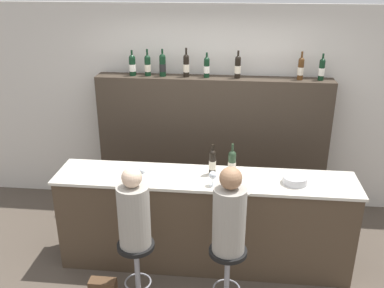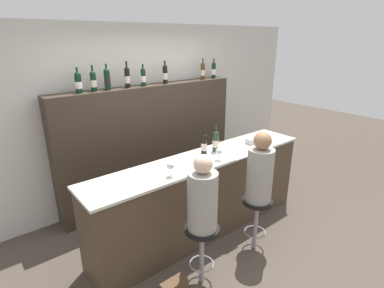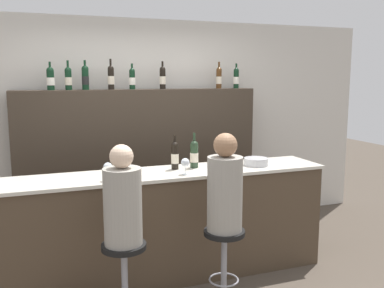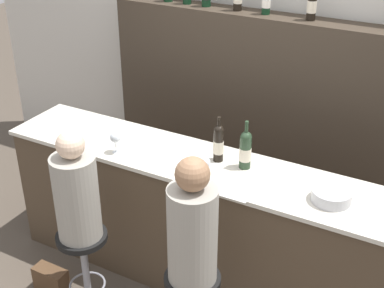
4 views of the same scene
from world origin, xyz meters
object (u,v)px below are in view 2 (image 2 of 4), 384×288
wine_bottle_backbar_6 (203,71)px  wine_glass_0 (170,166)px  bar_stool_left (202,240)px  guest_seated_right (260,171)px  wine_bottle_backbar_2 (107,79)px  guest_seated_left (203,198)px  wine_bottle_counter_1 (216,141)px  wine_bottle_backbar_3 (127,77)px  wine_bottle_backbar_7 (214,70)px  metal_bowl (254,140)px  wine_glass_1 (219,152)px  wine_bottle_counter_0 (204,144)px  bar_stool_right (257,211)px  wine_bottle_backbar_1 (93,81)px  wine_bottle_backbar_5 (165,74)px  wine_bottle_backbar_4 (143,77)px  wine_bottle_backbar_0 (78,82)px

wine_bottle_backbar_6 → wine_glass_0: 2.24m
bar_stool_left → guest_seated_right: 0.98m
wine_bottle_backbar_2 → guest_seated_left: wine_bottle_backbar_2 is taller
wine_bottle_counter_1 → wine_bottle_backbar_3: wine_bottle_backbar_3 is taller
wine_bottle_backbar_7 → metal_bowl: 1.53m
wine_bottle_counter_1 → wine_bottle_backbar_6: size_ratio=1.04×
wine_glass_1 → wine_bottle_backbar_7: bearing=49.5°
wine_bottle_counter_0 → wine_bottle_backbar_6: 1.64m
bar_stool_left → bar_stool_right: 0.84m
wine_bottle_backbar_3 → wine_bottle_backbar_6: (1.34, -0.00, -0.00)m
bar_stool_right → wine_bottle_backbar_1: bearing=119.9°
wine_bottle_backbar_5 → guest_seated_right: wine_bottle_backbar_5 is taller
wine_bottle_counter_0 → wine_glass_0: bearing=-160.3°
wine_bottle_backbar_4 → guest_seated_left: 2.11m
wine_glass_0 → bar_stool_left: size_ratio=0.24×
wine_bottle_backbar_4 → wine_glass_1: size_ratio=1.98×
wine_bottle_backbar_2 → guest_seated_left: size_ratio=0.43×
wine_bottle_backbar_5 → bar_stool_right: 2.31m
wine_bottle_backbar_0 → wine_bottle_backbar_7: bearing=-0.0°
wine_bottle_counter_1 → wine_bottle_backbar_7: wine_bottle_backbar_7 is taller
bar_stool_left → guest_seated_left: bearing=0.0°
wine_bottle_counter_0 → wine_glass_1: size_ratio=2.18×
wine_bottle_backbar_3 → wine_bottle_backbar_2: bearing=-180.0°
wine_bottle_backbar_1 → wine_glass_0: 1.56m
wine_bottle_backbar_4 → metal_bowl: bearing=-52.0°
wine_bottle_backbar_0 → bar_stool_left: wine_bottle_backbar_0 is taller
wine_bottle_backbar_0 → wine_glass_1: wine_bottle_backbar_0 is taller
wine_bottle_backbar_2 → guest_seated_left: 2.06m
wine_bottle_backbar_2 → wine_bottle_backbar_4: size_ratio=1.11×
metal_bowl → bar_stool_left: (-1.46, -0.61, -0.57)m
wine_glass_1 → bar_stool_left: size_ratio=0.23×
wine_glass_0 → wine_bottle_backbar_7: bearing=36.2°
wine_bottle_counter_0 → guest_seated_right: bearing=-75.0°
wine_bottle_backbar_3 → wine_glass_1: (0.41, -1.36, -0.76)m
guest_seated_left → bar_stool_right: guest_seated_left is taller
wine_bottle_backbar_3 → wine_bottle_backbar_6: size_ratio=1.05×
wine_glass_0 → guest_seated_left: 0.51m
wine_bottle_backbar_2 → wine_glass_0: wine_bottle_backbar_2 is taller
wine_glass_1 → wine_bottle_backbar_6: bearing=55.8°
wine_bottle_backbar_1 → wine_glass_0: size_ratio=2.03×
wine_bottle_backbar_7 → wine_bottle_backbar_5: bearing=180.0°
guest_seated_left → guest_seated_right: bearing=0.0°
wine_bottle_backbar_7 → wine_bottle_backbar_4: bearing=180.0°
wine_bottle_backbar_3 → bar_stool_right: 2.39m
wine_bottle_backbar_1 → guest_seated_right: wine_bottle_backbar_1 is taller
wine_bottle_backbar_7 → bar_stool_left: size_ratio=0.48×
wine_bottle_backbar_1 → wine_bottle_backbar_3: bearing=0.0°
guest_seated_right → wine_bottle_backbar_1: bearing=119.9°
wine_bottle_backbar_6 → wine_glass_1: (-0.93, -1.36, -0.76)m
guest_seated_right → metal_bowl: bearing=44.5°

